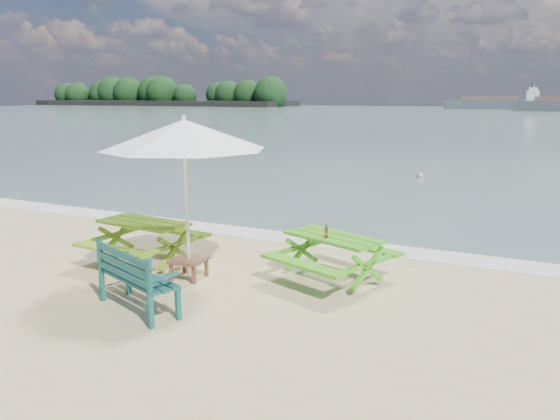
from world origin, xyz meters
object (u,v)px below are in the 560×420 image
at_px(picnic_table_right, 333,259).
at_px(picnic_table_left, 145,243).
at_px(patio_umbrella, 184,135).
at_px(park_bench, 139,291).
at_px(beer_bottle, 326,233).
at_px(swimmer, 419,192).
at_px(side_table, 189,268).

bearing_deg(picnic_table_right, picnic_table_left, -169.57).
bearing_deg(patio_umbrella, picnic_table_left, 164.66).
bearing_deg(park_bench, beer_bottle, 48.37).
bearing_deg(patio_umbrella, swimmer, 85.64).
bearing_deg(beer_bottle, patio_umbrella, -159.90).
xyz_separation_m(side_table, beer_bottle, (2.25, 0.82, 0.70)).
bearing_deg(swimmer, patio_umbrella, -94.36).
xyz_separation_m(picnic_table_right, patio_umbrella, (-2.32, -1.00, 2.13)).
bearing_deg(beer_bottle, picnic_table_right, 69.95).
relative_size(picnic_table_right, park_bench, 1.42).
height_order(picnic_table_left, park_bench, park_bench).
relative_size(picnic_table_right, side_table, 3.84).
relative_size(side_table, swimmer, 0.39).
relative_size(picnic_table_right, patio_umbrella, 0.77).
height_order(park_bench, patio_umbrella, patio_umbrella).
xyz_separation_m(picnic_table_right, swimmer, (-1.25, 13.02, -0.97)).
height_order(patio_umbrella, beer_bottle, patio_umbrella).
bearing_deg(picnic_table_right, swimmer, 95.47).
xyz_separation_m(picnic_table_right, beer_bottle, (-0.07, -0.18, 0.50)).
bearing_deg(picnic_table_left, patio_umbrella, -15.34).
bearing_deg(park_bench, picnic_table_left, 127.51).
relative_size(beer_bottle, swimmer, 0.17).
distance_m(picnic_table_left, side_table, 1.32).
height_order(beer_bottle, swimmer, beer_bottle).
bearing_deg(picnic_table_left, picnic_table_right, 10.43).
xyz_separation_m(picnic_table_left, picnic_table_right, (3.58, 0.66, -0.01)).
distance_m(picnic_table_left, swimmer, 13.92).
distance_m(picnic_table_left, patio_umbrella, 2.49).
relative_size(picnic_table_left, swimmer, 1.33).
bearing_deg(beer_bottle, park_bench, -131.63).
xyz_separation_m(park_bench, swimmer, (0.90, 15.55, -0.88)).
distance_m(park_bench, swimmer, 15.60).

